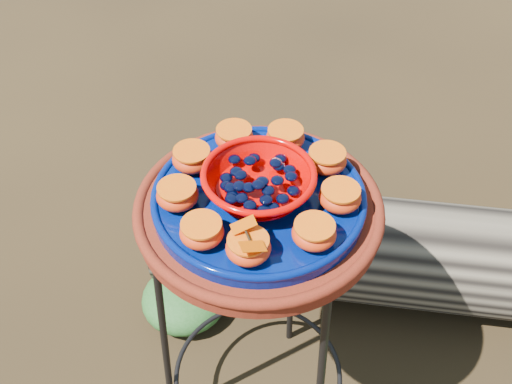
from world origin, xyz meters
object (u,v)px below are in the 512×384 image
at_px(red_bowl, 259,184).
at_px(terracotta_saucer, 259,211).
at_px(cobalt_plate, 259,200).
at_px(plant_stand, 258,327).
at_px(driftwood_log, 446,258).

bearing_deg(red_bowl, terracotta_saucer, 0.00).
bearing_deg(cobalt_plate, terracotta_saucer, 0.00).
xyz_separation_m(plant_stand, red_bowl, (0.00, 0.00, 0.44)).
xyz_separation_m(terracotta_saucer, cobalt_plate, (0.00, 0.00, 0.03)).
relative_size(terracotta_saucer, cobalt_plate, 1.17).
height_order(cobalt_plate, red_bowl, red_bowl).
xyz_separation_m(cobalt_plate, driftwood_log, (0.34, 0.54, -0.59)).
xyz_separation_m(cobalt_plate, red_bowl, (0.00, 0.00, 0.04)).
bearing_deg(plant_stand, driftwood_log, 57.65).
bearing_deg(red_bowl, driftwood_log, 57.65).
distance_m(terracotta_saucer, red_bowl, 0.07).
bearing_deg(driftwood_log, plant_stand, -122.35).
height_order(plant_stand, cobalt_plate, cobalt_plate).
bearing_deg(terracotta_saucer, cobalt_plate, 0.00).
bearing_deg(terracotta_saucer, plant_stand, 0.00).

